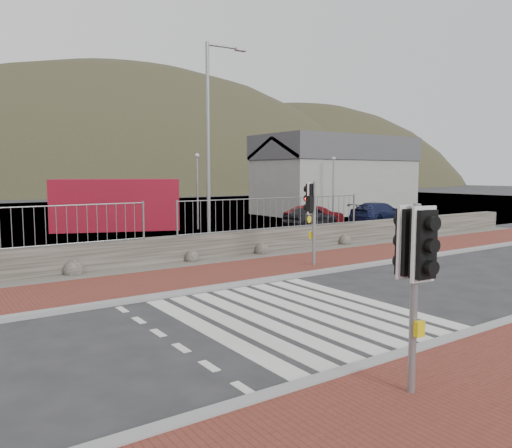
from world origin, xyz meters
TOP-DOWN VIEW (x-y plane):
  - ground at (0.00, 0.00)m, footprint 220.00×220.00m
  - sidewalk_far at (0.00, 4.50)m, footprint 40.00×3.00m
  - kerb_near at (0.00, -3.00)m, footprint 40.00×0.25m
  - kerb_far at (0.00, 3.00)m, footprint 40.00×0.25m
  - zebra_crossing at (-0.00, 0.00)m, footprint 4.62×5.60m
  - gravel_strip at (0.00, 6.50)m, footprint 40.00×1.50m
  - stone_wall at (0.00, 7.30)m, footprint 40.00×0.60m
  - railing at (0.00, 7.15)m, footprint 18.07×0.07m
  - quay at (0.00, 27.90)m, footprint 120.00×40.00m
  - harbor_building at (20.00, 19.90)m, footprint 12.20×6.20m
  - hills_backdrop at (6.74, 87.90)m, footprint 254.00×90.00m
  - traffic_signal_near at (-1.26, -4.03)m, footprint 0.41×0.27m
  - traffic_signal_far at (3.86, 3.89)m, footprint 0.69×0.43m
  - streetlight at (2.49, 8.09)m, footprint 1.65×0.32m
  - shipping_container at (2.34, 18.37)m, footprint 7.10×4.88m
  - car_a at (11.70, 13.16)m, footprint 3.70×1.94m
  - car_b at (12.50, 13.72)m, footprint 3.62×1.44m
  - car_c at (16.79, 12.66)m, footprint 4.57×2.34m

SIDE VIEW (x-z plane):
  - hills_backdrop at x=6.74m, z-range -73.05..26.95m
  - ground at x=0.00m, z-range 0.00..0.00m
  - quay at x=0.00m, z-range -0.25..0.25m
  - zebra_crossing at x=0.00m, z-range 0.00..0.01m
  - gravel_strip at x=0.00m, z-range 0.00..0.06m
  - sidewalk_far at x=0.00m, z-range 0.00..0.08m
  - kerb_near at x=0.00m, z-range -0.01..0.11m
  - kerb_far at x=0.00m, z-range -0.01..0.11m
  - stone_wall at x=0.00m, z-range 0.00..0.90m
  - car_b at x=12.50m, z-range 0.00..1.17m
  - car_a at x=11.70m, z-range 0.00..1.20m
  - car_c at x=16.79m, z-range 0.00..1.27m
  - shipping_container at x=2.34m, z-range 0.00..2.73m
  - railing at x=0.00m, z-range 1.21..2.43m
  - traffic_signal_near at x=-1.26m, z-range 0.59..3.24m
  - traffic_signal_far at x=3.86m, z-range 0.62..3.42m
  - harbor_building at x=20.00m, z-range 0.03..5.83m
  - streetlight at x=2.49m, z-range 0.49..8.28m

